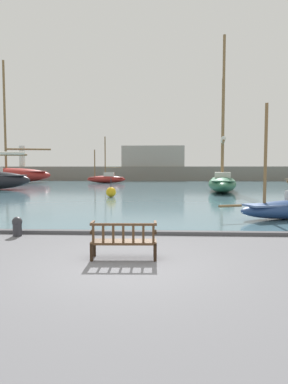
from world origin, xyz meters
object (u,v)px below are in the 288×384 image
Objects in this scene: park_bench at (124,240)px; mooring_bollard at (17,226)px; sailboat_mid_port at (222,180)px; sailboat_mid_starboard at (106,178)px; sailboat_outer_port at (8,174)px; channel_buoy at (111,192)px.

park_bench is 2.54× the size of mooring_bollard.
sailboat_mid_port reaches higher than park_bench.
sailboat_mid_port is at bearing 63.31° from mooring_bollard.
sailboat_mid_port is 22.24m from sailboat_mid_starboard.
sailboat_mid_port is 22.00× the size of mooring_bollard.
sailboat_mid_port reaches higher than mooring_bollard.
sailboat_outer_port reaches higher than channel_buoy.
park_bench is at bearing -62.32° from sailboat_outer_port.
sailboat_outer_port is at bearing 117.68° from park_bench.
park_bench is 41.48m from sailboat_mid_starboard.
sailboat_mid_port reaches higher than sailboat_mid_starboard.
sailboat_mid_starboard is 14.19m from sailboat_outer_port.
sailboat_mid_starboard is at bearing 2.72° from sailboat_outer_port.
sailboat_mid_port is 0.81× the size of sailboat_outer_port.
sailboat_mid_port reaches higher than channel_buoy.
mooring_bollard is (-3.81, 2.67, -0.12)m from park_bench.
park_bench is 24.08m from sailboat_mid_port.
sailboat_outer_port is 41.35m from mooring_bollard.
sailboat_mid_starboard is 4.61× the size of channel_buoy.
channel_buoy is at bearing -80.18° from sailboat_mid_starboard.
sailboat_mid_starboard is 24.38m from channel_buoy.
sailboat_mid_port is 11.24m from channel_buoy.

